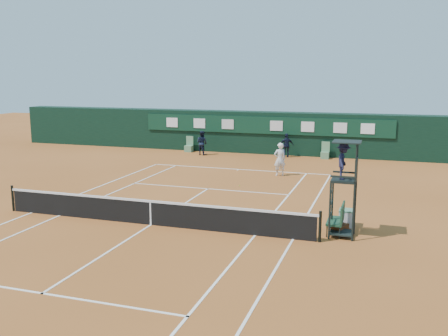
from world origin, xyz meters
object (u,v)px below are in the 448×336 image
(cooler, at_px, (347,218))
(tennis_net, at_px, (151,212))
(umpire_chair, at_px, (344,169))
(player_bench, at_px, (338,218))
(player, at_px, (280,159))

(cooler, bearing_deg, tennis_net, -163.07)
(tennis_net, height_order, umpire_chair, umpire_chair)
(umpire_chair, distance_m, player_bench, 1.89)
(cooler, relative_size, player, 0.34)
(umpire_chair, bearing_deg, player, 113.40)
(tennis_net, distance_m, player_bench, 7.00)
(umpire_chair, height_order, player_bench, umpire_chair)
(umpire_chair, height_order, player, umpire_chair)
(umpire_chair, distance_m, player, 10.97)
(player_bench, height_order, player, player)
(umpire_chair, bearing_deg, player_bench, 115.06)
(player, bearing_deg, tennis_net, 45.26)
(cooler, distance_m, player, 9.71)
(umpire_chair, relative_size, player_bench, 2.85)
(player_bench, relative_size, player, 0.64)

